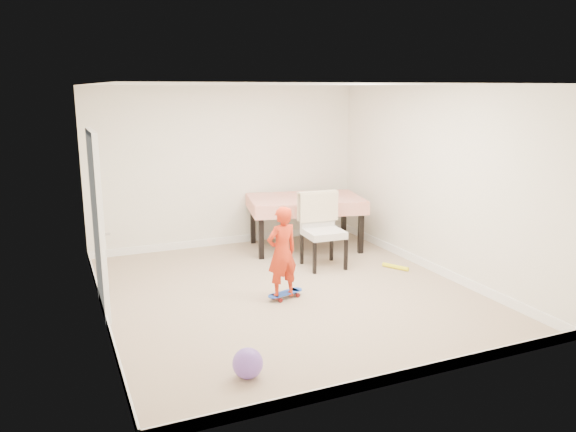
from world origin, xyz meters
name	(u,v)px	position (x,y,z in m)	size (l,w,h in m)	color
ground	(287,292)	(0.00, 0.00, 0.00)	(5.00, 5.00, 0.00)	tan
ceiling	(287,86)	(0.00, 0.00, 2.58)	(4.50, 5.00, 0.04)	white
wall_back	(227,167)	(0.00, 2.48, 1.30)	(4.50, 0.04, 2.60)	white
wall_front	(403,242)	(0.00, -2.48, 1.30)	(4.50, 0.04, 2.60)	white
wall_left	(98,207)	(-2.23, 0.00, 1.30)	(0.04, 5.00, 2.60)	white
wall_right	(434,181)	(2.23, 0.00, 1.30)	(0.04, 5.00, 2.60)	white
door	(98,226)	(-2.22, 0.30, 1.02)	(0.10, 0.94, 2.11)	white
baseboard_back	(229,240)	(0.00, 2.49, 0.06)	(4.50, 0.02, 0.12)	white
baseboard_front	(397,377)	(0.00, -2.49, 0.06)	(4.50, 0.02, 0.12)	white
baseboard_left	(105,314)	(-2.24, 0.00, 0.06)	(0.02, 5.00, 0.12)	white
baseboard_right	(430,266)	(2.24, 0.00, 0.06)	(0.02, 5.00, 0.12)	white
dining_table	(305,223)	(1.07, 1.76, 0.42)	(1.79, 1.12, 0.84)	red
dining_chair	(324,231)	(0.90, 0.74, 0.54)	(0.59, 0.67, 1.09)	silver
skateboard	(285,295)	(-0.11, -0.20, 0.04)	(0.50, 0.18, 0.08)	blue
child	(282,255)	(-0.16, -0.22, 0.57)	(0.42, 0.27, 1.14)	red
balloon	(248,363)	(-1.19, -1.88, 0.14)	(0.28, 0.28, 0.28)	#7850C2
foam_toy	(395,267)	(1.81, 0.24, 0.03)	(0.06, 0.06, 0.40)	#FFF91A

